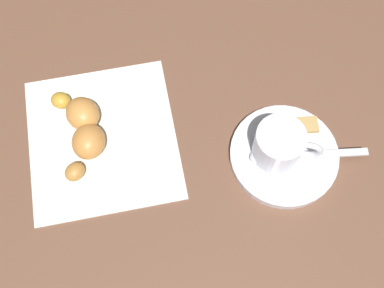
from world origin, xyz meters
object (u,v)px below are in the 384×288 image
Objects in this scene: croissant at (83,128)px; teaspoon at (289,156)px; espresso_cup at (280,144)px; saucer at (284,155)px; sugar_packet at (290,126)px; napkin at (102,138)px.

teaspoon is at bearing -2.71° from croissant.
teaspoon is at bearing -16.42° from espresso_cup.
saucer is 0.92× the size of teaspoon.
sugar_packet reaches higher than napkin.
espresso_cup reaches higher than teaspoon.
espresso_cup is 0.66× the size of croissant.
teaspoon is at bearing -30.10° from saucer.
sugar_packet is (0.01, 0.03, -0.02)m from espresso_cup.
teaspoon reaches higher than saucer.
croissant is at bearing 178.20° from espresso_cup.
sugar_packet reaches higher than saucer.
croissant is at bearing 177.94° from saucer.
saucer is 1.90× the size of sugar_packet.
espresso_cup is 1.16× the size of sugar_packet.
croissant is (-0.24, 0.01, 0.01)m from teaspoon.
teaspoon is 0.04m from sugar_packet.
napkin is at bearing 177.84° from teaspoon.
teaspoon is (0.01, -0.00, -0.02)m from espresso_cup.
croissant is (-0.24, -0.03, 0.00)m from sugar_packet.
teaspoon is 0.24m from croissant.
sugar_packet is (0.01, 0.03, 0.01)m from saucer.
espresso_cup is at bearing 57.62° from sugar_packet.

